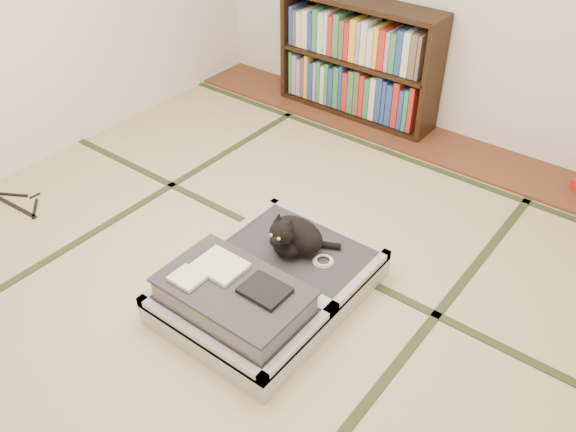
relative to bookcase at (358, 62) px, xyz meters
The scene contains 9 objects.
floor 2.20m from the bookcase, 74.19° to the right, with size 4.50×4.50×0.00m, color tan.
wood_strip 0.74m from the bookcase, ahead, with size 4.00×0.50×0.02m, color brown.
room_shell 2.38m from the bookcase, 74.19° to the right, with size 4.50×4.50×4.50m.
tatami_borders 1.74m from the bookcase, 69.60° to the right, with size 4.00×4.50×0.01m.
bookcase is the anchor object (origin of this frame).
suitcase 2.33m from the bookcase, 69.43° to the right, with size 0.83×1.11×0.33m.
cat 2.04m from the bookcase, 67.10° to the right, with size 0.37×0.37×0.30m.
cable_coil 2.10m from the bookcase, 62.20° to the right, with size 0.12×0.12×0.03m.
hanger 2.69m from the bookcase, 113.15° to the right, with size 0.45×0.21×0.01m.
Camera 1 is at (1.76, -1.86, 2.34)m, focal length 38.00 mm.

